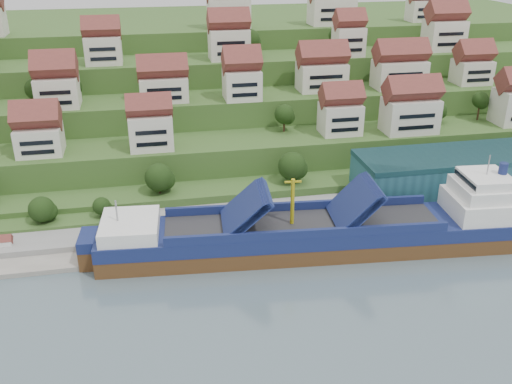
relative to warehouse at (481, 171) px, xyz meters
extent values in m
plane|color=slate|center=(-52.00, -17.00, -7.20)|extent=(300.00, 300.00, 0.00)
cube|color=gray|center=(-32.00, -2.00, -6.10)|extent=(180.00, 14.00, 2.20)
cube|color=#2D4C1E|center=(-52.00, 69.00, -5.20)|extent=(260.00, 128.00, 4.00)
cube|color=#2D4C1E|center=(-52.00, 74.00, -1.70)|extent=(260.00, 118.00, 11.00)
cube|color=#2D4C1E|center=(-52.00, 82.00, 1.80)|extent=(260.00, 102.00, 18.00)
cube|color=#2D4C1E|center=(-52.00, 90.00, 5.30)|extent=(260.00, 86.00, 25.00)
cube|color=#2D4C1E|center=(-52.00, 99.00, 8.30)|extent=(260.00, 68.00, 31.00)
cube|color=silver|center=(-101.71, 22.11, 7.06)|extent=(10.33, 8.57, 6.52)
cube|color=silver|center=(-75.94, 20.26, 8.01)|extent=(10.25, 7.03, 8.41)
cube|color=silver|center=(-27.75, 22.58, 7.69)|extent=(10.10, 7.73, 7.78)
cube|color=silver|center=(-9.66, 20.29, 8.17)|extent=(13.68, 8.26, 8.74)
cube|color=silver|center=(-98.26, 37.08, 14.60)|extent=(10.47, 8.98, 7.61)
cube|color=silver|center=(-71.69, 37.29, 13.98)|extent=(12.45, 7.90, 6.35)
cube|color=silver|center=(-51.16, 35.36, 14.64)|extent=(9.48, 8.56, 7.69)
cube|color=silver|center=(-27.71, 39.99, 14.57)|extent=(13.23, 8.36, 7.55)
cube|color=silver|center=(-5.25, 38.38, 14.65)|extent=(14.37, 8.18, 7.70)
cube|color=silver|center=(17.80, 39.11, 14.19)|extent=(10.04, 8.04, 6.79)
cube|color=silver|center=(-86.97, 53.55, 21.61)|extent=(9.92, 7.30, 7.63)
cube|color=silver|center=(-51.76, 53.09, 22.08)|extent=(11.35, 7.79, 8.56)
cube|color=silver|center=(-16.25, 51.41, 21.95)|extent=(8.50, 7.14, 8.31)
cube|color=silver|center=(15.79, 54.17, 22.31)|extent=(11.51, 8.47, 9.03)
cube|color=silver|center=(-48.88, 71.79, 28.22)|extent=(12.86, 8.15, 8.84)
cube|color=silver|center=(-14.89, 72.57, 27.90)|extent=(14.27, 8.73, 8.19)
cube|color=silver|center=(17.80, 74.05, 27.22)|extent=(9.75, 7.05, 6.84)
ellipsoid|color=#1F3A13|center=(-43.81, 9.11, 1.08)|extent=(6.75, 6.75, 6.75)
ellipsoid|color=#1F3A13|center=(-75.03, 9.29, 0.71)|extent=(6.45, 6.45, 6.45)
ellipsoid|color=#1F3A13|center=(1.34, 26.11, 7.25)|extent=(4.89, 4.89, 4.89)
ellipsoid|color=#1F3A13|center=(13.71, 26.11, 9.53)|extent=(4.49, 4.49, 4.49)
ellipsoid|color=#1F3A13|center=(-41.59, 26.66, 8.49)|extent=(5.12, 5.12, 5.12)
ellipsoid|color=#1F3A13|center=(-8.73, 42.83, 16.07)|extent=(5.16, 5.16, 5.16)
ellipsoid|color=#1F3A13|center=(-104.30, 42.38, 14.31)|extent=(5.83, 5.83, 5.83)
ellipsoid|color=#1F3A13|center=(-96.14, 40.97, 15.56)|extent=(6.20, 6.20, 6.20)
ellipsoid|color=#1F3A13|center=(-45.02, 56.21, 22.79)|extent=(5.78, 5.78, 5.78)
ellipsoid|color=#1F3A13|center=(-17.70, 58.94, 22.65)|extent=(4.52, 4.52, 4.52)
ellipsoid|color=#1F3A13|center=(-15.83, 56.97, 21.16)|extent=(4.75, 4.75, 4.75)
ellipsoid|color=#1F3A13|center=(-99.83, 2.00, -1.46)|extent=(5.51, 5.51, 5.51)
ellipsoid|color=#1F3A13|center=(-87.63, 2.00, -1.83)|extent=(3.84, 3.84, 3.84)
cube|color=#265C69|center=(0.00, 0.00, 0.00)|extent=(60.00, 15.00, 10.00)
cylinder|color=gray|center=(-34.00, -7.00, -1.00)|extent=(0.16, 0.16, 8.00)
cube|color=maroon|center=(-33.40, -7.00, 2.60)|extent=(1.20, 0.05, 0.80)
cube|color=white|center=(-106.00, -5.50, -5.10)|extent=(2.40, 2.20, 2.20)
cube|color=#523319|center=(-45.78, -15.51, -6.20)|extent=(85.37, 19.83, 5.42)
cube|color=navy|center=(-45.78, -15.51, -2.54)|extent=(85.39, 19.96, 2.82)
cube|color=white|center=(-81.46, -12.61, 0.18)|extent=(11.81, 13.20, 2.82)
cube|color=#262628|center=(-47.95, -15.34, -1.13)|extent=(54.95, 15.42, 0.33)
cube|color=navy|center=(-59.84, -14.37, 2.56)|extent=(9.07, 12.59, 7.50)
cube|color=navy|center=(-38.22, -16.13, 2.56)|extent=(8.66, 12.56, 7.93)
cylinder|color=gold|center=(-50.11, -15.16, 3.65)|extent=(0.82, 0.82, 9.76)
cube|color=white|center=(-11.19, -18.33, 0.93)|extent=(13.97, 13.38, 4.34)
cube|color=white|center=(-11.19, -18.33, 4.41)|extent=(11.71, 11.91, 2.71)
cube|color=white|center=(-11.19, -18.33, 6.68)|extent=(9.44, 10.43, 1.95)
cylinder|color=navy|center=(-7.95, -18.59, 8.74)|extent=(1.87, 1.87, 2.39)
camera|label=1|loc=(-76.44, -111.78, 51.54)|focal=40.00mm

